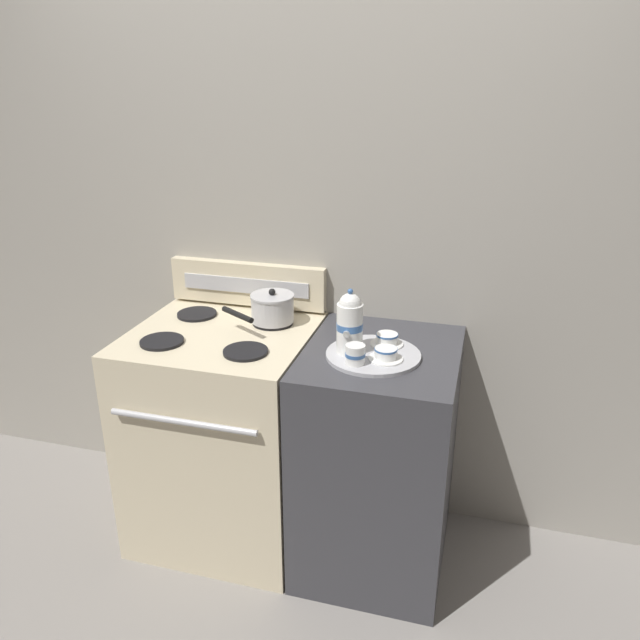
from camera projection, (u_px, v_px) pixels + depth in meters
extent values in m
plane|color=gray|center=(293.00, 534.00, 2.75)|extent=(6.00, 6.00, 0.00)
cube|color=#9E998E|center=(315.00, 273.00, 2.67)|extent=(6.00, 0.05, 2.20)
cube|color=beige|center=(226.00, 434.00, 2.65)|extent=(0.72, 0.67, 0.93)
cylinder|color=silver|center=(183.00, 422.00, 2.24)|extent=(0.57, 0.02, 0.02)
cylinder|color=black|center=(197.00, 314.00, 2.66)|extent=(0.17, 0.17, 0.01)
cylinder|color=black|center=(273.00, 322.00, 2.57)|extent=(0.17, 0.17, 0.01)
cylinder|color=black|center=(162.00, 341.00, 2.39)|extent=(0.17, 0.17, 0.01)
cylinder|color=black|center=(246.00, 351.00, 2.30)|extent=(0.17, 0.17, 0.01)
cube|color=beige|center=(248.00, 284.00, 2.72)|extent=(0.70, 0.05, 0.19)
cube|color=#B7B7BC|center=(245.00, 286.00, 2.70)|extent=(0.57, 0.01, 0.07)
cube|color=#38383D|center=(378.00, 458.00, 2.49)|extent=(0.57, 0.67, 0.93)
cylinder|color=#B7B7BC|center=(273.00, 309.00, 2.55)|extent=(0.17, 0.17, 0.10)
cylinder|color=#B7B7BC|center=(272.00, 296.00, 2.53)|extent=(0.18, 0.18, 0.01)
sphere|color=black|center=(272.00, 292.00, 2.52)|extent=(0.03, 0.03, 0.03)
cylinder|color=black|center=(237.00, 315.00, 2.43)|extent=(0.16, 0.11, 0.02)
cylinder|color=#B2B2B7|center=(373.00, 355.00, 2.27)|extent=(0.35, 0.35, 0.01)
cylinder|color=white|center=(350.00, 328.00, 2.25)|extent=(0.09, 0.09, 0.19)
cylinder|color=#38609E|center=(350.00, 326.00, 2.24)|extent=(0.10, 0.10, 0.03)
sphere|color=white|center=(350.00, 304.00, 2.21)|extent=(0.08, 0.08, 0.08)
sphere|color=#38609E|center=(350.00, 291.00, 2.19)|extent=(0.02, 0.02, 0.02)
cone|color=white|center=(345.00, 333.00, 2.18)|extent=(0.03, 0.07, 0.06)
cylinder|color=white|center=(386.00, 359.00, 2.22)|extent=(0.12, 0.12, 0.01)
cylinder|color=white|center=(386.00, 353.00, 2.21)|extent=(0.08, 0.08, 0.04)
cylinder|color=#38609E|center=(386.00, 349.00, 2.20)|extent=(0.08, 0.08, 0.01)
cylinder|color=white|center=(387.00, 344.00, 2.34)|extent=(0.12, 0.12, 0.01)
cylinder|color=white|center=(387.00, 338.00, 2.33)|extent=(0.08, 0.08, 0.04)
cylinder|color=#38609E|center=(387.00, 335.00, 2.32)|extent=(0.08, 0.08, 0.01)
cylinder|color=white|center=(355.00, 354.00, 2.18)|extent=(0.07, 0.07, 0.07)
cylinder|color=#38609E|center=(355.00, 354.00, 2.18)|extent=(0.07, 0.07, 0.01)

